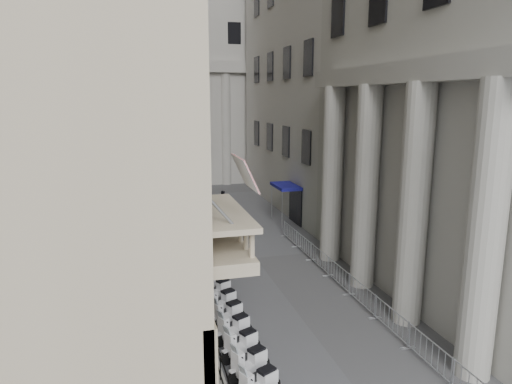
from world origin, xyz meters
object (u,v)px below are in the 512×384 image
at_px(pedestrian_a, 246,230).
at_px(info_kiosk, 177,227).
at_px(security_tent, 181,189).
at_px(pedestrian_b, 223,200).
at_px(street_lamp, 176,171).

bearing_deg(pedestrian_a, info_kiosk, -15.75).
bearing_deg(security_tent, pedestrian_a, -51.80).
bearing_deg(pedestrian_a, security_tent, -47.40).
bearing_deg(pedestrian_b, pedestrian_a, 131.63).
relative_size(security_tent, street_lamp, 0.60).
xyz_separation_m(security_tent, street_lamp, (-0.29, 0.16, 1.32)).
distance_m(security_tent, info_kiosk, 3.72).
height_order(pedestrian_a, pedestrian_b, pedestrian_a).
xyz_separation_m(security_tent, pedestrian_a, (3.69, -4.69, -2.03)).
bearing_deg(info_kiosk, street_lamp, 65.62).
bearing_deg(security_tent, info_kiosk, -100.77).
height_order(info_kiosk, pedestrian_b, info_kiosk).
bearing_deg(street_lamp, pedestrian_a, -46.07).
bearing_deg(street_lamp, info_kiosk, -90.74).
distance_m(street_lamp, pedestrian_a, 7.11).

